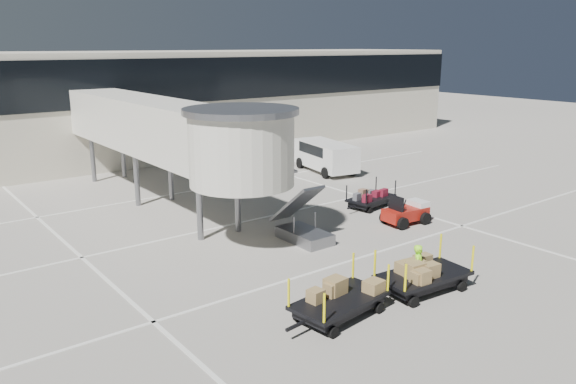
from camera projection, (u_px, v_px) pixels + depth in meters
name	position (u px, v px, depth m)	size (l,w,h in m)	color
ground	(412.00, 268.00, 22.11)	(140.00, 140.00, 0.00)	#ADA69B
lane_markings	(263.00, 215.00, 28.89)	(40.00, 30.00, 0.02)	silver
terminal	(115.00, 103.00, 43.86)	(64.00, 12.11, 15.20)	beige
jet_bridge	(174.00, 132.00, 28.11)	(5.70, 20.40, 6.03)	beige
baggage_tug	(406.00, 213.00, 27.45)	(2.38, 1.63, 1.50)	maroon
suitcase_cart	(371.00, 199.00, 30.24)	(3.55, 1.84, 1.36)	black
box_cart_near	(426.00, 274.00, 19.90)	(4.22, 1.99, 1.63)	black
box_cart_far	(338.00, 301.00, 17.95)	(4.11, 2.03, 1.58)	black
ground_worker	(418.00, 268.00, 19.90)	(0.62, 0.41, 1.71)	#93FF1A
minivan	(325.00, 154.00, 38.69)	(3.13, 5.65, 2.03)	white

